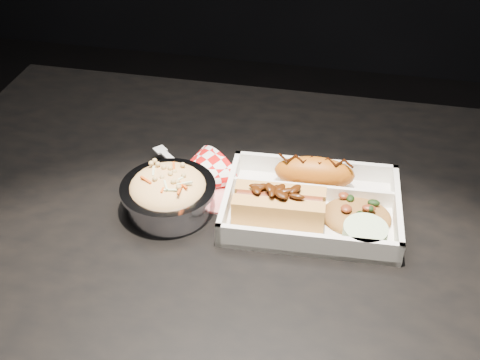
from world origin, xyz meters
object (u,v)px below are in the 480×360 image
fried_pastry (314,173)px  hotdog (279,204)px  dining_table (283,272)px  foil_coleslaw_cup (168,193)px  napkin_fork (190,179)px  food_tray (311,208)px

fried_pastry → hotdog: (-0.04, -0.08, 0.00)m
dining_table → fried_pastry: bearing=73.3°
foil_coleslaw_cup → hotdog: bearing=2.5°
foil_coleslaw_cup → dining_table: bearing=-1.1°
fried_pastry → napkin_fork: (-0.19, -0.03, -0.02)m
dining_table → hotdog: 0.12m
dining_table → food_tray: food_tray is taller
dining_table → hotdog: hotdog is taller
dining_table → food_tray: 0.11m
fried_pastry → foil_coleslaw_cup: (-0.20, -0.09, 0.00)m
hotdog → napkin_fork: 0.16m
dining_table → fried_pastry: size_ratio=9.93×
fried_pastry → hotdog: 0.09m
hotdog → foil_coleslaw_cup: 0.16m
food_tray → foil_coleslaw_cup: 0.21m
food_tray → napkin_fork: (-0.19, 0.02, 0.01)m
fried_pastry → foil_coleslaw_cup: 0.22m
fried_pastry → hotdog: hotdog is taller
napkin_fork → fried_pastry: bearing=51.3°
hotdog → foil_coleslaw_cup: size_ratio=0.96×
hotdog → foil_coleslaw_cup: bearing=179.3°
foil_coleslaw_cup → napkin_fork: foil_coleslaw_cup is taller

